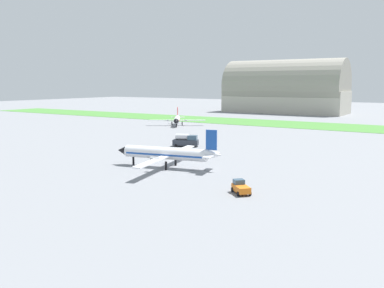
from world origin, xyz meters
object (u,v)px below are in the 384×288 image
Objects in this scene: airplane_foreground_turboprop at (167,153)px; airplane_taxiing_turboprop at (177,119)px; fuel_truck_near_gate at (186,140)px; pushback_tug_midfield at (241,187)px.

airplane_foreground_turboprop is 1.32× the size of airplane_taxiing_turboprop.
airplane_foreground_turboprop reaches higher than airplane_taxiing_turboprop.
fuel_truck_near_gate is at bearing -76.22° from airplane_foreground_turboprop.
airplane_foreground_turboprop is 80.09m from airplane_taxiing_turboprop.
pushback_tug_midfield is at bearing 7.34° from airplane_taxiing_turboprop.
airplane_foreground_turboprop is at bearing 0.62° from airplane_taxiing_turboprop.
airplane_taxiing_turboprop is 5.03× the size of pushback_tug_midfield.
pushback_tug_midfield is at bearing 142.79° from airplane_foreground_turboprop.
airplane_taxiing_turboprop reaches higher than pushback_tug_midfield.
fuel_truck_near_gate is at bearing 4.42° from airplane_taxiing_turboprop.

